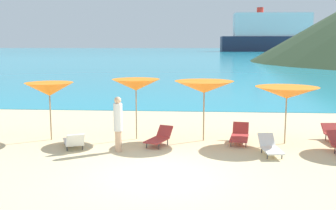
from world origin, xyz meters
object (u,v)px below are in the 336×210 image
object	(u,v)px
lounge_chair_1	(159,137)
umbrella_2	(49,89)
lounge_chair_6	(336,134)
umbrella_3	(136,85)
cruise_ship	(272,35)
lounge_chair_3	(74,141)
beachgoer_1	(118,122)
umbrella_4	(204,87)
lounge_chair_5	(270,147)
umbrella_5	(287,93)
lounge_chair_4	(240,135)

from	to	relation	value
lounge_chair_1	umbrella_2	bearing A→B (deg)	-167.33
lounge_chair_6	umbrella_3	bearing A→B (deg)	175.07
umbrella_2	lounge_chair_1	bearing A→B (deg)	-7.72
cruise_ship	lounge_chair_3	bearing A→B (deg)	-105.01
umbrella_3	lounge_chair_3	bearing A→B (deg)	-141.18
umbrella_3	beachgoer_1	bearing A→B (deg)	-100.01
umbrella_3	cruise_ship	xyz separation A→B (m)	(43.17, 212.64, 7.21)
umbrella_4	lounge_chair_5	bearing A→B (deg)	-39.45
umbrella_5	umbrella_4	bearing A→B (deg)	174.84
lounge_chair_5	lounge_chair_4	bearing A→B (deg)	114.58
beachgoer_1	lounge_chair_5	bearing A→B (deg)	-90.23
umbrella_5	umbrella_3	bearing A→B (deg)	176.73
umbrella_5	beachgoer_1	xyz separation A→B (m)	(-5.87, -1.55, -0.86)
umbrella_2	lounge_chair_4	world-z (taller)	umbrella_2
umbrella_2	umbrella_5	distance (m)	8.77
lounge_chair_3	lounge_chair_1	bearing A→B (deg)	169.28
lounge_chair_6	cruise_ship	xyz separation A→B (m)	(35.67, 212.54, 9.01)
lounge_chair_5	cruise_ship	bearing A→B (deg)	74.89
lounge_chair_1	cruise_ship	xyz separation A→B (m)	(42.21, 213.57, 9.01)
umbrella_2	beachgoer_1	bearing A→B (deg)	-27.54
umbrella_2	lounge_chair_6	bearing A→B (deg)	2.43
lounge_chair_3	cruise_ship	world-z (taller)	cruise_ship
umbrella_2	lounge_chair_1	distance (m)	4.55
umbrella_3	lounge_chair_3	distance (m)	3.12
lounge_chair_4	lounge_chair_5	bearing A→B (deg)	-50.87
lounge_chair_5	cruise_ship	distance (m)	218.08
cruise_ship	lounge_chair_6	bearing A→B (deg)	-102.64
lounge_chair_1	cruise_ship	distance (m)	217.89
lounge_chair_4	lounge_chair_1	bearing A→B (deg)	-159.10
umbrella_3	umbrella_5	world-z (taller)	umbrella_3
lounge_chair_4	lounge_chair_5	distance (m)	1.72
lounge_chair_4	lounge_chair_5	xyz separation A→B (m)	(0.85, -1.50, -0.03)
umbrella_5	lounge_chair_5	xyz separation A→B (m)	(-0.80, -1.52, -1.62)
lounge_chair_4	beachgoer_1	world-z (taller)	beachgoer_1
umbrella_2	lounge_chair_1	xyz separation A→B (m)	(4.20, -0.57, -1.65)
lounge_chair_3	lounge_chair_6	size ratio (longest dim) A/B	1.04
lounge_chair_3	beachgoer_1	distance (m)	1.83
lounge_chair_1	lounge_chair_5	world-z (taller)	lounge_chair_1
beachgoer_1	lounge_chair_6	bearing A→B (deg)	-76.48
lounge_chair_1	umbrella_4	bearing A→B (deg)	49.11
umbrella_2	lounge_chair_5	distance (m)	8.28
lounge_chair_3	cruise_ship	bearing A→B (deg)	-125.23
umbrella_3	beachgoer_1	size ratio (longest dim) A/B	1.23
lounge_chair_6	lounge_chair_1	bearing A→B (deg)	-176.77
lounge_chair_4	beachgoer_1	size ratio (longest dim) A/B	0.87
lounge_chair_5	cruise_ship	world-z (taller)	cruise_ship
umbrella_2	umbrella_4	world-z (taller)	umbrella_4
lounge_chair_6	lounge_chair_5	bearing A→B (deg)	-150.62
lounge_chair_3	umbrella_4	bearing A→B (deg)	175.35
umbrella_2	umbrella_4	size ratio (longest dim) A/B	0.97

